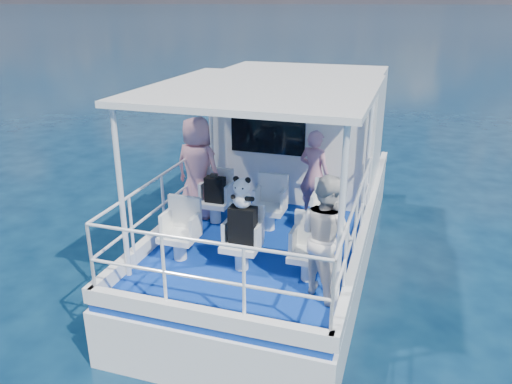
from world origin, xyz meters
The scene contains 20 objects.
ground centered at (0.00, 0.00, 0.00)m, with size 2000.00×2000.00×0.00m, color #071C34.
hull centered at (0.00, 1.00, 0.00)m, with size 3.00×7.00×1.60m, color white.
deck centered at (0.00, 1.00, 0.85)m, with size 2.90×6.90×0.10m, color #0B32A0.
cabin centered at (0.00, 2.30, 2.00)m, with size 2.85×2.00×2.20m, color white.
canopy centered at (0.00, -0.20, 3.14)m, with size 3.00×3.20×0.08m, color white.
canopy_posts centered at (0.00, -0.25, 2.00)m, with size 2.77×2.97×2.20m.
railings centered at (0.00, -0.58, 1.40)m, with size 2.84×3.59×1.00m, color white, non-canonical shape.
seat_port_fwd centered at (-0.90, 0.20, 1.09)m, with size 0.48×0.46×0.38m, color white.
seat_center_fwd centered at (0.00, 0.20, 1.09)m, with size 0.48×0.46×0.38m, color white.
seat_stbd_fwd centered at (0.90, 0.20, 1.09)m, with size 0.48×0.46×0.38m, color white.
seat_port_aft centered at (-0.90, -1.10, 1.09)m, with size 0.48×0.46×0.38m, color white.
seat_center_aft centered at (0.00, -1.10, 1.09)m, with size 0.48×0.46×0.38m, color white.
seat_stbd_aft centered at (0.90, -1.10, 1.09)m, with size 0.48×0.46×0.38m, color white.
passenger_port_fwd centered at (-1.25, 0.35, 1.73)m, with size 0.62×0.44×1.67m, color pink.
passenger_stbd_fwd centered at (0.55, 0.91, 1.63)m, with size 0.53×0.35×1.46m, color #C57F98.
passenger_stbd_aft centered at (1.15, -1.35, 1.66)m, with size 0.74×0.58×1.52m, color silver.
backpack_port centered at (-0.87, 0.14, 1.48)m, with size 0.31×0.17×0.40m, color black.
backpack_center centered at (0.03, -1.13, 1.54)m, with size 0.35×0.20×0.52m, color black.
compact_camera centered at (-0.88, 0.14, 1.71)m, with size 0.10×0.06×0.06m, color black.
panda centered at (0.03, -1.13, 2.00)m, with size 0.26×0.22×0.41m, color white, non-canonical shape.
Camera 1 is at (1.96, -6.63, 4.23)m, focal length 35.00 mm.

